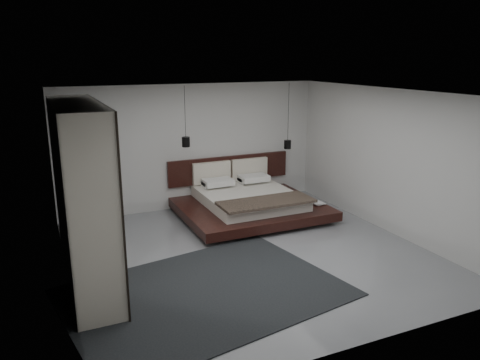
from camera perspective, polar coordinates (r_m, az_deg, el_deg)
name	(u,v)px	position (r m, az deg, el deg)	size (l,w,h in m)	color
floor	(249,254)	(8.37, 1.13, -8.96)	(6.00, 6.00, 0.00)	gray
ceiling	(250,93)	(7.68, 1.24, 10.53)	(6.00, 6.00, 0.00)	white
wall_back	(193,147)	(10.63, -5.77, 4.06)	(6.00, 6.00, 0.00)	silver
wall_front	(363,238)	(5.48, 14.82, -6.85)	(6.00, 6.00, 0.00)	silver
wall_left	(61,198)	(7.20, -20.97, -2.12)	(6.00, 6.00, 0.00)	silver
wall_right	(389,161)	(9.55, 17.69, 2.19)	(6.00, 6.00, 0.00)	silver
lattice_screen	(55,169)	(9.60, -21.59, 1.29)	(0.05, 0.90, 2.60)	black
bed	(248,202)	(10.22, 1.03, -2.66)	(2.99, 2.48, 1.11)	black
book_lower	(313,204)	(10.23, 8.93, -2.88)	(0.23, 0.31, 0.03)	#99724C
book_upper	(313,203)	(10.19, 8.93, -2.82)	(0.19, 0.26, 0.02)	#99724C
pendant_left	(186,142)	(9.91, -6.62, 4.66)	(0.17, 0.17, 1.27)	black
pendant_right	(288,144)	(10.93, 5.82, 4.38)	(0.16, 0.16, 1.51)	black
wardrobe	(83,197)	(7.25, -18.61, -1.94)	(0.66, 2.81, 2.76)	beige
rug	(205,292)	(7.11, -4.29, -13.50)	(3.91, 2.79, 0.02)	black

